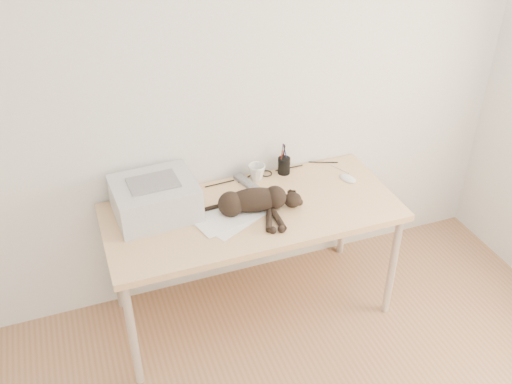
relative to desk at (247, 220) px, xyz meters
name	(u,v)px	position (x,y,z in m)	size (l,w,h in m)	color
wall_back	(229,88)	(0.00, 0.27, 0.69)	(3.50, 3.50, 0.00)	silver
desk	(247,220)	(0.00, 0.00, 0.00)	(1.60, 0.70, 0.74)	#DDB881
printer	(155,198)	(-0.49, 0.06, 0.23)	(0.45, 0.39, 0.20)	#B8B8BD
papers	(227,217)	(-0.15, -0.11, 0.14)	(0.42, 0.36, 0.01)	white
cat	(251,202)	(-0.01, -0.10, 0.19)	(0.61, 0.34, 0.14)	black
mug	(257,172)	(0.13, 0.19, 0.18)	(0.10, 0.10, 0.09)	silver
pen_cup	(284,165)	(0.30, 0.20, 0.19)	(0.07, 0.07, 0.19)	black
remote_grey	(247,183)	(0.05, 0.16, 0.14)	(0.05, 0.20, 0.02)	slate
remote_black	(262,200)	(0.08, -0.03, 0.14)	(0.04, 0.16, 0.02)	black
mouse	(348,177)	(0.63, 0.01, 0.15)	(0.07, 0.12, 0.04)	white
cable_tangle	(234,180)	(0.00, 0.22, 0.14)	(1.36, 0.07, 0.01)	black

